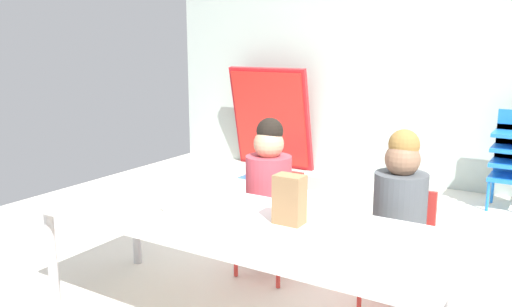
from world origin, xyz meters
name	(u,v)px	position (x,y,z in m)	size (l,w,h in m)	color
ground_plane	(307,272)	(0.00, 0.00, -0.01)	(5.45, 4.69, 0.02)	silver
back_wall	(423,37)	(0.00, 2.35, 1.38)	(5.45, 0.10, 2.76)	#B2C1B7
craft_table	(233,226)	(-0.02, -0.75, 0.51)	(2.00, 0.72, 0.55)	white
seated_child_near_camera	(269,183)	(-0.17, -0.16, 0.55)	(0.32, 0.31, 0.92)	red
seated_child_middle_seat	(400,203)	(0.58, -0.16, 0.55)	(0.34, 0.34, 0.92)	red
folded_activity_table	(271,119)	(-1.50, 2.15, 0.54)	(0.90, 0.29, 1.09)	red
paper_bag_brown	(289,199)	(0.24, -0.69, 0.66)	(0.13, 0.09, 0.22)	#9E754C
paper_plate_near_edge	(171,210)	(-0.33, -0.82, 0.55)	(0.18, 0.18, 0.01)	white
donut_powdered_on_plate	(171,206)	(-0.33, -0.82, 0.57)	(0.11, 0.11, 0.03)	white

